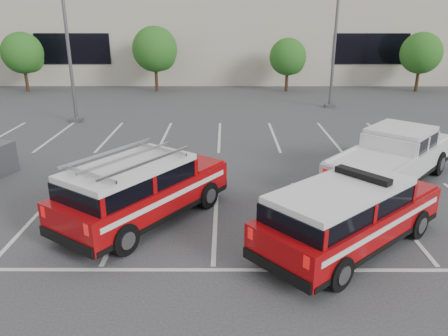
# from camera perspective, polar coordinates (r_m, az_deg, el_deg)

# --- Properties ---
(ground) EXTENTS (120.00, 120.00, 0.00)m
(ground) POSITION_cam_1_polar(r_m,az_deg,el_deg) (13.11, -1.11, -6.41)
(ground) COLOR #353538
(ground) RESTS_ON ground
(stall_markings) EXTENTS (23.00, 15.00, 0.01)m
(stall_markings) POSITION_cam_1_polar(r_m,az_deg,el_deg) (17.27, -0.80, 0.19)
(stall_markings) COLOR silver
(stall_markings) RESTS_ON ground
(convention_building) EXTENTS (60.00, 16.99, 13.20)m
(convention_building) POSITION_cam_1_polar(r_m,az_deg,el_deg) (43.65, 0.03, 18.30)
(convention_building) COLOR beige
(convention_building) RESTS_ON ground
(tree_left) EXTENTS (3.07, 3.07, 4.42)m
(tree_left) POSITION_cam_1_polar(r_m,az_deg,el_deg) (37.20, -24.65, 13.34)
(tree_left) COLOR #3F2B19
(tree_left) RESTS_ON ground
(tree_mid_left) EXTENTS (3.37, 3.37, 4.85)m
(tree_mid_left) POSITION_cam_1_polar(r_m,az_deg,el_deg) (34.33, -8.84, 14.90)
(tree_mid_left) COLOR #3F2B19
(tree_mid_left) RESTS_ON ground
(tree_mid_right) EXTENTS (2.77, 2.77, 3.99)m
(tree_mid_right) POSITION_cam_1_polar(r_m,az_deg,el_deg) (34.32, 8.47, 14.02)
(tree_mid_right) COLOR #3F2B19
(tree_mid_right) RESTS_ON ground
(tree_right) EXTENTS (3.07, 3.07, 4.42)m
(tree_right) POSITION_cam_1_polar(r_m,az_deg,el_deg) (37.04, 24.42, 13.35)
(tree_right) COLOR #3F2B19
(tree_right) RESTS_ON ground
(light_pole_left) EXTENTS (0.90, 0.60, 10.24)m
(light_pole_left) POSITION_cam_1_polar(r_m,az_deg,el_deg) (25.18, -19.98, 17.25)
(light_pole_left) COLOR #59595E
(light_pole_left) RESTS_ON ground
(light_pole_mid) EXTENTS (0.90, 0.60, 10.24)m
(light_pole_mid) POSITION_cam_1_polar(r_m,az_deg,el_deg) (28.58, 14.47, 17.93)
(light_pole_mid) COLOR #59595E
(light_pole_mid) RESTS_ON ground
(fire_chief_suv) EXTENTS (5.52, 5.19, 1.96)m
(fire_chief_suv) POSITION_cam_1_polar(r_m,az_deg,el_deg) (11.61, 15.89, -6.46)
(fire_chief_suv) COLOR #94070A
(fire_chief_suv) RESTS_ON ground
(white_pickup) EXTENTS (5.79, 6.12, 1.92)m
(white_pickup) POSITION_cam_1_polar(r_m,az_deg,el_deg) (16.55, 21.07, 0.74)
(white_pickup) COLOR silver
(white_pickup) RESTS_ON ground
(ladder_suv) EXTENTS (4.80, 5.60, 2.11)m
(ladder_suv) POSITION_cam_1_polar(r_m,az_deg,el_deg) (12.77, -10.77, -3.36)
(ladder_suv) COLOR #94070A
(ladder_suv) RESTS_ON ground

